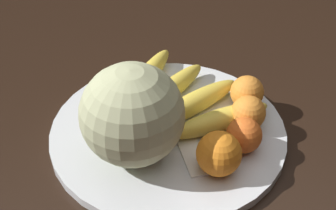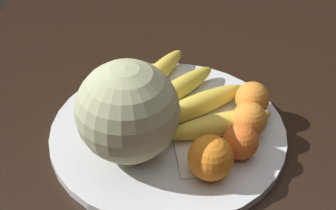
{
  "view_description": "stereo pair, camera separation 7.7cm",
  "coord_description": "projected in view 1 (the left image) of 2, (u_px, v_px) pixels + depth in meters",
  "views": [
    {
      "loc": [
        -0.67,
        0.11,
        1.27
      ],
      "look_at": [
        -0.07,
        0.05,
        0.79
      ],
      "focal_mm": 50.0,
      "sensor_mm": 36.0,
      "label": 1
    },
    {
      "loc": [
        -0.67,
        0.03,
        1.27
      ],
      "look_at": [
        -0.07,
        0.05,
        0.79
      ],
      "focal_mm": 50.0,
      "sensor_mm": 36.0,
      "label": 2
    }
  ],
  "objects": [
    {
      "name": "orange_back_left",
      "position": [
        247.0,
        92.0,
        0.83
      ],
      "size": [
        0.06,
        0.06,
        0.06
      ],
      "color": "orange",
      "rests_on": "fruit_bowl"
    },
    {
      "name": "banana_bunch",
      "position": [
        183.0,
        98.0,
        0.83
      ],
      "size": [
        0.28,
        0.27,
        0.04
      ],
      "rotation": [
        0.0,
        0.0,
        5.42
      ],
      "color": "brown",
      "rests_on": "fruit_bowl"
    },
    {
      "name": "fruit_bowl",
      "position": [
        168.0,
        131.0,
        0.8
      ],
      "size": [
        0.4,
        0.4,
        0.02
      ],
      "color": "silver",
      "rests_on": "kitchen_table"
    },
    {
      "name": "orange_front_left",
      "position": [
        248.0,
        113.0,
        0.78
      ],
      "size": [
        0.06,
        0.06,
        0.06
      ],
      "color": "orange",
      "rests_on": "fruit_bowl"
    },
    {
      "name": "melon",
      "position": [
        132.0,
        115.0,
        0.7
      ],
      "size": [
        0.16,
        0.16,
        0.16
      ],
      "color": "#B2B789",
      "rests_on": "fruit_bowl"
    },
    {
      "name": "orange_front_right",
      "position": [
        244.0,
        135.0,
        0.74
      ],
      "size": [
        0.06,
        0.06,
        0.06
      ],
      "color": "orange",
      "rests_on": "fruit_bowl"
    },
    {
      "name": "produce_tag",
      "position": [
        193.0,
        155.0,
        0.75
      ],
      "size": [
        0.1,
        0.05,
        0.0
      ],
      "rotation": [
        0.0,
        0.0,
        0.15
      ],
      "color": "white",
      "rests_on": "fruit_bowl"
    },
    {
      "name": "orange_mid_center",
      "position": [
        219.0,
        154.0,
        0.7
      ],
      "size": [
        0.07,
        0.07,
        0.07
      ],
      "color": "orange",
      "rests_on": "fruit_bowl"
    },
    {
      "name": "kitchen_table",
      "position": [
        189.0,
        142.0,
        0.93
      ],
      "size": [
        1.47,
        0.96,
        0.73
      ],
      "color": "black",
      "rests_on": "ground_plane"
    }
  ]
}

